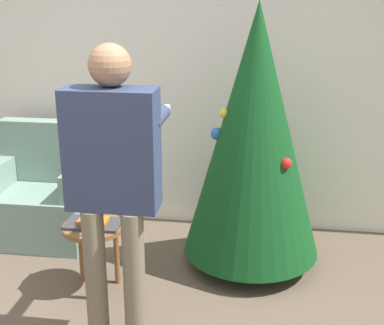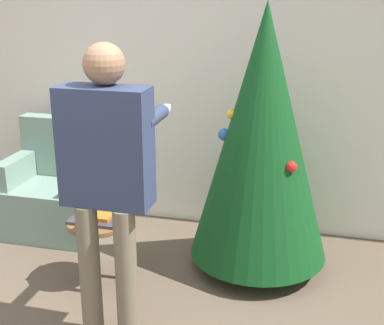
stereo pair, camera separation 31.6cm
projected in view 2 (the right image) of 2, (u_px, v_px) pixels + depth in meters
wall_back at (160, 60)px, 4.24m from camera, size 8.00×0.06×2.70m
christmas_tree at (262, 135)px, 3.53m from camera, size 0.95×0.95×1.84m
armchair at (60, 192)px, 4.32m from camera, size 0.77×0.61×0.90m
person_standing at (107, 169)px, 2.81m from camera, size 0.49×0.57×1.65m
side_stool at (98, 231)px, 3.51m from camera, size 0.40×0.40×0.45m
laptop at (98, 219)px, 3.49m from camera, size 0.35×0.21×0.02m
book at (97, 216)px, 3.48m from camera, size 0.18×0.11×0.02m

